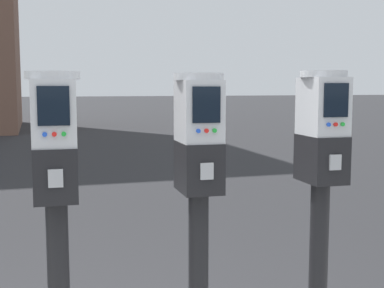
{
  "coord_description": "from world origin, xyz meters",
  "views": [
    {
      "loc": [
        -0.36,
        -2.27,
        1.54
      ],
      "look_at": [
        0.33,
        -0.03,
        1.28
      ],
      "focal_mm": 48.5,
      "sensor_mm": 36.0,
      "label": 1
    }
  ],
  "objects": [
    {
      "name": "parking_meter_near_kerb",
      "position": [
        -0.28,
        -0.13,
        1.15
      ],
      "size": [
        0.22,
        0.26,
        1.46
      ],
      "rotation": [
        0.0,
        0.0,
        -1.61
      ],
      "color": "black",
      "rests_on": "sidewalk_slab"
    },
    {
      "name": "parking_meter_twin_adjacent",
      "position": [
        0.33,
        -0.13,
        1.15
      ],
      "size": [
        0.22,
        0.26,
        1.46
      ],
      "rotation": [
        0.0,
        0.0,
        -1.61
      ],
      "color": "black",
      "rests_on": "sidewalk_slab"
    },
    {
      "name": "parking_meter_end_of_row",
      "position": [
        0.93,
        -0.13,
        1.16
      ],
      "size": [
        0.22,
        0.26,
        1.48
      ],
      "rotation": [
        0.0,
        0.0,
        -1.61
      ],
      "color": "black",
      "rests_on": "sidewalk_slab"
    }
  ]
}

